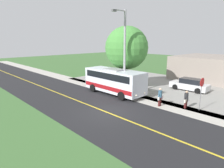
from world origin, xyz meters
The scene contains 12 objects.
ground_plane centered at (0.00, 0.00, 0.00)m, with size 120.00×120.00×0.00m, color #3D6633.
road_surface centered at (0.00, 0.00, 0.00)m, with size 8.00×100.00×0.01m, color black.
sidewalk centered at (-5.20, 0.00, 0.00)m, with size 2.40×100.00×0.01m, color #B2ADA3.
parking_lot_surface centered at (-12.40, 3.00, 0.00)m, with size 14.00×36.00×0.01m, color gray.
road_centre_line centered at (0.00, 0.00, 0.01)m, with size 0.16×100.00×0.00m, color gold.
shuttle_bus_front centered at (-4.53, -3.76, 1.56)m, with size 2.71×7.56×2.84m.
pedestrian_with_bags centered at (-5.79, 4.10, 0.86)m, with size 0.72×0.34×1.61m.
pedestrian_waiting centered at (-4.61, 2.17, 0.92)m, with size 0.72×0.34×1.71m.
stop_sign centered at (-6.10, 5.20, 1.96)m, with size 0.76×0.07×2.88m.
street_light_pole centered at (-4.89, -2.66, 4.91)m, with size 1.97×0.24×8.99m.
parked_car_near centered at (-12.21, 1.51, 0.69)m, with size 2.12×4.45×1.45m.
tree_curbside centered at (-7.40, -4.53, 5.01)m, with size 5.21×5.21×7.63m.
Camera 1 is at (10.31, 11.31, 5.99)m, focal length 30.88 mm.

